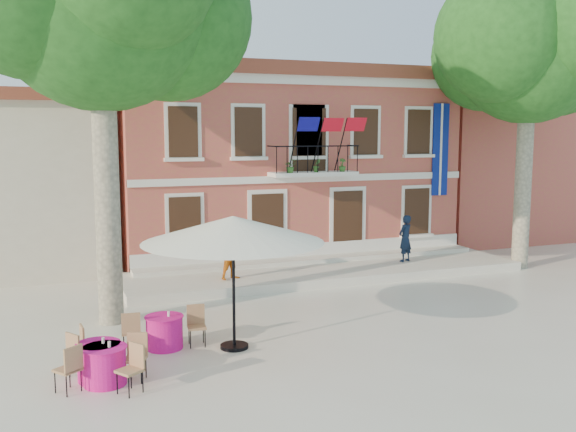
{
  "coord_description": "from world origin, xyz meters",
  "views": [
    {
      "loc": [
        -7.03,
        -15.62,
        5.0
      ],
      "look_at": [
        0.24,
        3.5,
        2.31
      ],
      "focal_mm": 40.0,
      "sensor_mm": 36.0,
      "label": 1
    }
  ],
  "objects_px": {
    "pedestrian_navy": "(405,238)",
    "pedestrian_orange": "(233,254)",
    "patio_umbrella": "(233,230)",
    "cafe_table_1": "(164,331)",
    "plane_tree_east": "(530,48)",
    "cafe_table_0": "(105,364)",
    "cafe_table_2": "(99,359)"
  },
  "relations": [
    {
      "from": "pedestrian_navy",
      "to": "patio_umbrella",
      "type": "bearing_deg",
      "value": 13.12
    },
    {
      "from": "pedestrian_navy",
      "to": "pedestrian_orange",
      "type": "relative_size",
      "value": 1.03
    },
    {
      "from": "pedestrian_orange",
      "to": "cafe_table_1",
      "type": "xyz_separation_m",
      "value": [
        -3.08,
        -5.0,
        -0.71
      ]
    },
    {
      "from": "pedestrian_navy",
      "to": "cafe_table_1",
      "type": "relative_size",
      "value": 0.87
    },
    {
      "from": "plane_tree_east",
      "to": "cafe_table_0",
      "type": "relative_size",
      "value": 5.85
    },
    {
      "from": "patio_umbrella",
      "to": "cafe_table_1",
      "type": "xyz_separation_m",
      "value": [
        -1.52,
        0.55,
        -2.37
      ]
    },
    {
      "from": "pedestrian_orange",
      "to": "cafe_table_2",
      "type": "relative_size",
      "value": 0.89
    },
    {
      "from": "pedestrian_orange",
      "to": "cafe_table_0",
      "type": "relative_size",
      "value": 0.9
    },
    {
      "from": "cafe_table_2",
      "to": "pedestrian_navy",
      "type": "bearing_deg",
      "value": 31.59
    },
    {
      "from": "cafe_table_1",
      "to": "cafe_table_2",
      "type": "relative_size",
      "value": 1.05
    },
    {
      "from": "cafe_table_0",
      "to": "cafe_table_1",
      "type": "height_order",
      "value": "same"
    },
    {
      "from": "pedestrian_navy",
      "to": "cafe_table_0",
      "type": "xyz_separation_m",
      "value": [
        -11.23,
        -7.25,
        -0.73
      ]
    },
    {
      "from": "plane_tree_east",
      "to": "cafe_table_1",
      "type": "bearing_deg",
      "value": -162.71
    },
    {
      "from": "pedestrian_orange",
      "to": "pedestrian_navy",
      "type": "bearing_deg",
      "value": -14.68
    },
    {
      "from": "cafe_table_0",
      "to": "cafe_table_1",
      "type": "relative_size",
      "value": 0.94
    },
    {
      "from": "pedestrian_orange",
      "to": "cafe_table_0",
      "type": "xyz_separation_m",
      "value": [
        -4.57,
        -6.72,
        -0.71
      ]
    },
    {
      "from": "plane_tree_east",
      "to": "pedestrian_navy",
      "type": "xyz_separation_m",
      "value": [
        -4.18,
        1.19,
        -6.8
      ]
    },
    {
      "from": "cafe_table_1",
      "to": "plane_tree_east",
      "type": "bearing_deg",
      "value": 17.29
    },
    {
      "from": "patio_umbrella",
      "to": "cafe_table_2",
      "type": "height_order",
      "value": "patio_umbrella"
    },
    {
      "from": "pedestrian_navy",
      "to": "cafe_table_0",
      "type": "distance_m",
      "value": 13.39
    },
    {
      "from": "plane_tree_east",
      "to": "pedestrian_orange",
      "type": "relative_size",
      "value": 6.5
    },
    {
      "from": "patio_umbrella",
      "to": "cafe_table_2",
      "type": "bearing_deg",
      "value": -164.06
    },
    {
      "from": "patio_umbrella",
      "to": "pedestrian_orange",
      "type": "height_order",
      "value": "patio_umbrella"
    },
    {
      "from": "cafe_table_0",
      "to": "plane_tree_east",
      "type": "bearing_deg",
      "value": 21.47
    },
    {
      "from": "patio_umbrella",
      "to": "cafe_table_2",
      "type": "xyz_separation_m",
      "value": [
        -3.1,
        -0.89,
        -2.36
      ]
    },
    {
      "from": "patio_umbrella",
      "to": "cafe_table_0",
      "type": "bearing_deg",
      "value": -158.63
    },
    {
      "from": "patio_umbrella",
      "to": "pedestrian_orange",
      "type": "bearing_deg",
      "value": 74.26
    },
    {
      "from": "plane_tree_east",
      "to": "pedestrian_navy",
      "type": "distance_m",
      "value": 8.07
    },
    {
      "from": "pedestrian_orange",
      "to": "cafe_table_1",
      "type": "distance_m",
      "value": 5.91
    },
    {
      "from": "cafe_table_1",
      "to": "cafe_table_0",
      "type": "bearing_deg",
      "value": -130.77
    },
    {
      "from": "cafe_table_0",
      "to": "cafe_table_2",
      "type": "relative_size",
      "value": 0.99
    },
    {
      "from": "plane_tree_east",
      "to": "pedestrian_orange",
      "type": "xyz_separation_m",
      "value": [
        -10.84,
        0.66,
        -6.83
      ]
    }
  ]
}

